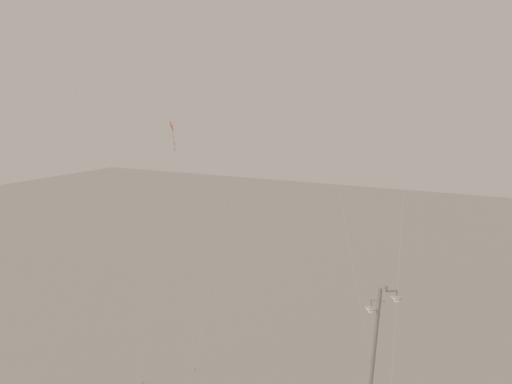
% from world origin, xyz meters
% --- Properties ---
extents(street_lamp, '(1.52, 0.88, 9.07)m').
position_xyz_m(street_lamp, '(9.18, 1.77, 4.84)').
color(street_lamp, '#919499').
rests_on(street_lamp, ground).
extents(kite_1, '(0.36, 5.37, 30.13)m').
position_xyz_m(kite_1, '(-4.91, 6.44, 21.88)').
color(kite_1, '#2F2927').
rests_on(kite_1, ground).
extents(kite_3, '(4.18, 9.39, 15.57)m').
position_xyz_m(kite_3, '(-7.11, 6.47, 12.05)').
color(kite_3, '#993016').
rests_on(kite_3, ground).
extents(kite_4, '(1.08, 6.19, 26.08)m').
position_xyz_m(kite_4, '(8.65, 9.65, 19.02)').
color(kite_4, '#2F2927').
rests_on(kite_4, ground).
extents(kite_5, '(11.12, 13.29, 28.57)m').
position_xyz_m(kite_5, '(-1.39, 21.17, 20.66)').
color(kite_5, brown).
rests_on(kite_5, ground).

